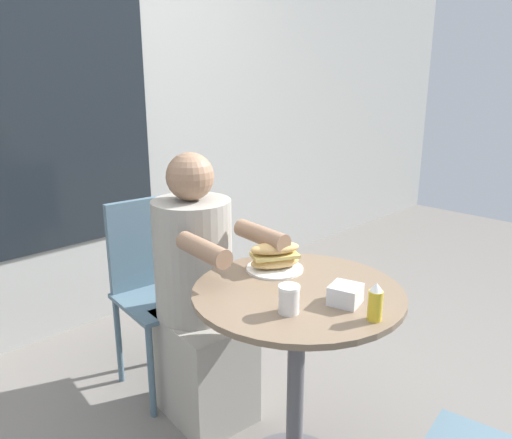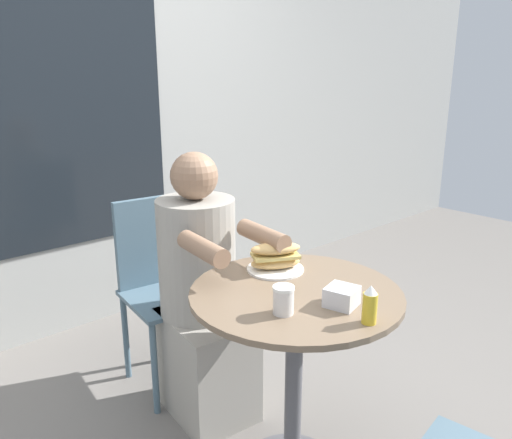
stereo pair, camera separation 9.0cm
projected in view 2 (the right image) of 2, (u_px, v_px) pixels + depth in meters
storefront_wall at (71, 77)px, 2.63m from camera, size 8.00×0.09×2.80m
cafe_table at (294, 344)px, 1.68m from camera, size 0.70×0.70×0.73m
diner_chair at (161, 274)px, 2.32m from camera, size 0.42×0.42×0.87m
seated_diner at (202, 305)px, 2.07m from camera, size 0.37×0.59×1.13m
sandwich_on_plate at (275, 258)px, 1.79m from camera, size 0.21×0.21×0.10m
drink_cup at (283, 300)px, 1.46m from camera, size 0.06×0.06×0.09m
napkin_box at (342, 297)px, 1.52m from camera, size 0.11×0.11×0.06m
condiment_bottle at (370, 305)px, 1.40m from camera, size 0.04×0.04×0.12m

